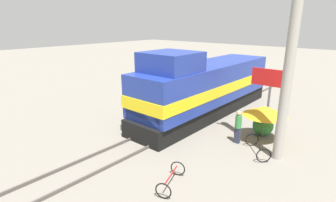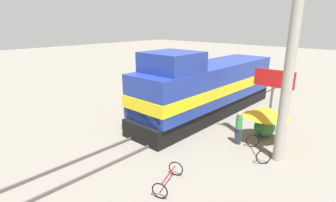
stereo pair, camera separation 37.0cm
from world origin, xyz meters
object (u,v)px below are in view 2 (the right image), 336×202
at_px(utility_pole, 293,39).
at_px(bicycle_spare, 168,179).
at_px(billboard_sign, 273,82).
at_px(locomotive, 206,88).
at_px(vendor_umbrella, 266,112).
at_px(person_bystander, 239,126).
at_px(bicycle, 258,148).

relative_size(utility_pole, bicycle_spare, 6.10).
bearing_deg(bicycle_spare, billboard_sign, -111.56).
height_order(locomotive, billboard_sign, locomotive).
height_order(vendor_umbrella, person_bystander, vendor_umbrella).
distance_m(person_bystander, bicycle_spare, 5.39).
relative_size(locomotive, bicycle_spare, 7.20).
xyz_separation_m(locomotive, utility_pole, (6.15, -2.82, 3.67)).
height_order(billboard_sign, bicycle_spare, billboard_sign).
bearing_deg(person_bystander, vendor_umbrella, 53.43).
bearing_deg(locomotive, utility_pole, -24.68).
distance_m(utility_pole, vendor_umbrella, 4.39).
bearing_deg(locomotive, vendor_umbrella, -15.61).
xyz_separation_m(locomotive, bicycle_spare, (3.73, -7.93, -1.63)).
relative_size(locomotive, person_bystander, 7.19).
height_order(locomotive, bicycle, locomotive).
bearing_deg(bicycle, bicycle_spare, -148.28).
xyz_separation_m(vendor_umbrella, person_bystander, (-0.91, -1.23, -0.72)).
bearing_deg(person_bystander, billboard_sign, 88.65).
bearing_deg(locomotive, person_bystander, -33.40).
distance_m(billboard_sign, person_bystander, 4.33).
bearing_deg(bicycle, person_bystander, 119.38).
relative_size(locomotive, vendor_umbrella, 5.54).
relative_size(billboard_sign, person_bystander, 1.93).
height_order(billboard_sign, bicycle, billboard_sign).
bearing_deg(billboard_sign, person_bystander, -91.35).
bearing_deg(bicycle_spare, person_bystander, -111.77).
relative_size(locomotive, billboard_sign, 3.74).
xyz_separation_m(bicycle, bicycle_spare, (-1.50, -4.88, -0.03)).
bearing_deg(billboard_sign, bicycle, -74.42).
bearing_deg(bicycle_spare, utility_pole, -135.22).
relative_size(vendor_umbrella, person_bystander, 1.30).
bearing_deg(bicycle, vendor_umbrella, 62.66).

